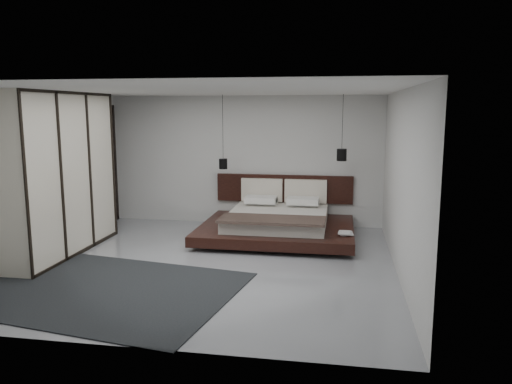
% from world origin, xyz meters
% --- Properties ---
extents(floor, '(6.00, 6.00, 0.00)m').
position_xyz_m(floor, '(0.00, 0.00, 0.00)').
color(floor, '#96989E').
rests_on(floor, ground).
extents(ceiling, '(6.00, 6.00, 0.00)m').
position_xyz_m(ceiling, '(0.00, 0.00, 2.80)').
color(ceiling, white).
rests_on(ceiling, wall_back).
extents(wall_back, '(6.00, 0.00, 6.00)m').
position_xyz_m(wall_back, '(0.00, 3.00, 1.40)').
color(wall_back, silver).
rests_on(wall_back, floor).
extents(wall_front, '(6.00, 0.00, 6.00)m').
position_xyz_m(wall_front, '(0.00, -3.00, 1.40)').
color(wall_front, silver).
rests_on(wall_front, floor).
extents(wall_left, '(0.00, 6.00, 6.00)m').
position_xyz_m(wall_left, '(-3.00, 0.00, 1.40)').
color(wall_left, silver).
rests_on(wall_left, floor).
extents(wall_right, '(0.00, 6.00, 6.00)m').
position_xyz_m(wall_right, '(3.00, 0.00, 1.40)').
color(wall_right, silver).
rests_on(wall_right, floor).
extents(lattice_screen, '(0.05, 0.90, 2.60)m').
position_xyz_m(lattice_screen, '(-2.95, 2.45, 1.30)').
color(lattice_screen, black).
rests_on(lattice_screen, floor).
extents(bed, '(2.95, 2.46, 1.11)m').
position_xyz_m(bed, '(0.90, 1.90, 0.30)').
color(bed, black).
rests_on(bed, floor).
extents(book_lower, '(0.26, 0.34, 0.03)m').
position_xyz_m(book_lower, '(2.11, 1.22, 0.29)').
color(book_lower, '#99724C').
rests_on(book_lower, bed).
extents(book_upper, '(0.24, 0.32, 0.02)m').
position_xyz_m(book_upper, '(2.09, 1.19, 0.32)').
color(book_upper, '#99724C').
rests_on(book_upper, book_lower).
extents(pendant_left, '(0.17, 0.17, 1.52)m').
position_xyz_m(pendant_left, '(-0.32, 2.38, 1.39)').
color(pendant_left, black).
rests_on(pendant_left, ceiling).
extents(pendant_right, '(0.20, 0.20, 1.31)m').
position_xyz_m(pendant_right, '(2.11, 2.38, 1.61)').
color(pendant_right, black).
rests_on(pendant_right, ceiling).
extents(wardrobe, '(0.67, 2.86, 2.81)m').
position_xyz_m(wardrobe, '(-2.70, 0.16, 1.41)').
color(wardrobe, silver).
rests_on(wardrobe, floor).
extents(rug, '(4.15, 3.26, 0.02)m').
position_xyz_m(rug, '(-1.20, -1.45, 0.01)').
color(rug, black).
rests_on(rug, floor).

